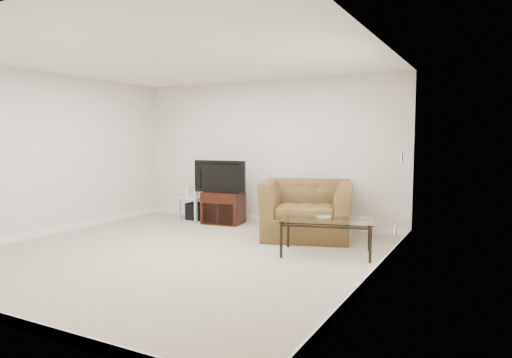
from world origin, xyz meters
The scene contains 18 objects.
floor centered at (0.00, 0.00, 0.00)m, with size 5.00×5.00×0.00m, color tan.
ceiling centered at (0.00, 0.00, 2.50)m, with size 5.00×5.00×0.00m, color white.
wall_back centered at (0.00, 2.50, 1.25)m, with size 5.00×0.02×2.50m, color silver.
wall_left centered at (-2.50, 0.00, 1.25)m, with size 0.02×5.00×2.50m, color silver.
wall_right centered at (2.50, 0.00, 1.25)m, with size 0.02×5.00×2.50m, color silver.
plate_back centered at (-1.40, 2.49, 1.25)m, with size 0.12×0.02×0.12m, color white.
plate_right_switch centered at (2.49, 1.60, 1.25)m, with size 0.02×0.09×0.13m, color white.
plate_right_outlet centered at (2.49, 1.30, 0.30)m, with size 0.02×0.08×0.12m, color white.
tv_stand centered at (-0.60, 2.05, 0.28)m, with size 0.67×0.47×0.56m, color black, non-canonical shape.
dvd_player centered at (-0.60, 2.01, 0.47)m, with size 0.41×0.28×0.06m, color black.
television centered at (-0.60, 2.02, 0.84)m, with size 0.90×0.18×0.56m, color black.
side_table centered at (-1.29, 2.16, 0.21)m, with size 0.45×0.45×0.43m, color silver, non-canonical shape.
subwoofer centered at (-1.26, 2.18, 0.15)m, with size 0.31×0.31×0.31m, color black.
game_console centered at (-1.40, 2.16, 0.53)m, with size 0.04×0.14×0.20m, color white.
game_case centered at (-1.24, 2.14, 0.51)m, with size 0.04×0.12×0.17m, color silver.
recliner centered at (1.10, 1.69, 0.58)m, with size 1.33×0.86×1.16m, color #523821.
coffee_table centered at (1.71, 0.85, 0.23)m, with size 1.17×0.66×0.46m, color black, non-canonical shape.
remote centered at (1.62, 0.98, 0.47)m, with size 0.18×0.05×0.02m, color #B2B2B7.
Camera 1 is at (3.61, -4.68, 1.50)m, focal length 32.00 mm.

